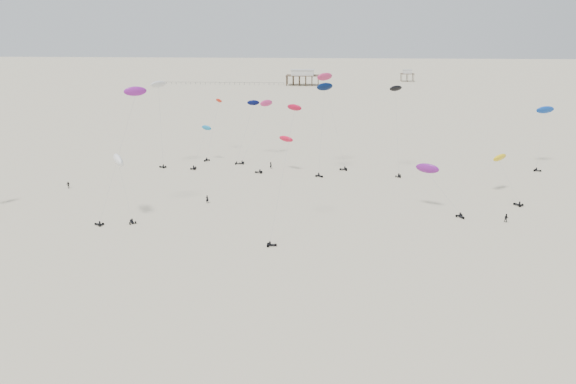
# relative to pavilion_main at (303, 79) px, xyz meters

# --- Properties ---
(ground_plane) EXTENTS (900.00, 900.00, 0.00)m
(ground_plane) POSITION_rel_pavilion_main_xyz_m (10.00, -150.00, -4.22)
(ground_plane) COLOR beige
(pavilion_main) EXTENTS (21.00, 13.00, 9.80)m
(pavilion_main) POSITION_rel_pavilion_main_xyz_m (0.00, 0.00, 0.00)
(pavilion_main) COLOR brown
(pavilion_main) RESTS_ON ground
(pavilion_small) EXTENTS (9.00, 7.00, 8.00)m
(pavilion_small) POSITION_rel_pavilion_main_xyz_m (70.00, 30.00, -0.74)
(pavilion_small) COLOR brown
(pavilion_small) RESTS_ON ground
(pier_fence) EXTENTS (80.20, 0.20, 1.50)m
(pier_fence) POSITION_rel_pavilion_main_xyz_m (-52.00, -0.00, -3.45)
(pier_fence) COLOR black
(pier_fence) RESTS_ON ground
(rig_1) EXTENTS (4.48, 9.16, 22.81)m
(rig_1) POSITION_rel_pavilion_main_xyz_m (34.78, -219.27, 10.51)
(rig_1) COLOR black
(rig_1) RESTS_ON ground
(rig_3) EXTENTS (4.16, 16.07, 19.57)m
(rig_3) POSITION_rel_pavilion_main_xyz_m (-16.39, -202.30, 4.65)
(rig_3) COLOR black
(rig_3) RESTS_ON ground
(rig_4) EXTENTS (10.04, 8.99, 11.24)m
(rig_4) POSITION_rel_pavilion_main_xyz_m (39.43, -249.67, 2.91)
(rig_4) COLOR black
(rig_4) RESTS_ON ground
(rig_5) EXTENTS (4.35, 13.41, 13.44)m
(rig_5) POSITION_rel_pavilion_main_xyz_m (-17.74, -213.29, 1.38)
(rig_5) COLOR black
(rig_5) RESTS_ON ground
(rig_6) EXTENTS (4.92, 7.38, 23.63)m
(rig_6) POSITION_rel_pavilion_main_xyz_m (16.02, -221.46, 13.27)
(rig_6) COLOR black
(rig_6) RESTS_ON ground
(rig_7) EXTENTS (6.00, 13.32, 24.66)m
(rig_7) POSITION_rel_pavilion_main_xyz_m (9.75, -265.50, 9.62)
(rig_7) COLOR black
(rig_7) RESTS_ON ground
(rig_8) EXTENTS (5.50, 14.26, 12.61)m
(rig_8) POSITION_rel_pavilion_main_xyz_m (57.18, -237.22, 2.32)
(rig_8) COLOR black
(rig_8) RESTS_ON ground
(rig_9) EXTENTS (8.91, 13.23, 26.64)m
(rig_9) POSITION_rel_pavilion_main_xyz_m (-22.24, -255.43, 16.01)
(rig_9) COLOR black
(rig_9) RESTS_ON ground
(rig_10) EXTENTS (6.00, 12.52, 18.53)m
(rig_10) POSITION_rel_pavilion_main_xyz_m (-5.42, -204.68, 7.49)
(rig_10) COLOR black
(rig_10) RESTS_ON ground
(rig_11) EXTENTS (10.40, 5.64, 10.68)m
(rig_11) POSITION_rel_pavilion_main_xyz_m (4.76, -219.92, 2.62)
(rig_11) COLOR black
(rig_11) RESTS_ON ground
(rig_12) EXTENTS (4.56, 5.73, 23.47)m
(rig_12) POSITION_rel_pavilion_main_xyz_m (-27.85, -216.45, 13.73)
(rig_12) COLOR black
(rig_12) RESTS_ON ground
(rig_13) EXTENTS (7.21, 11.25, 17.16)m
(rig_13) POSITION_rel_pavilion_main_xyz_m (75.67, -207.64, 8.92)
(rig_13) COLOR black
(rig_13) RESTS_ON ground
(rig_14) EXTENTS (6.60, 7.97, 13.24)m
(rig_14) POSITION_rel_pavilion_main_xyz_m (-23.49, -259.08, 6.25)
(rig_14) COLOR black
(rig_14) RESTS_ON ground
(rig_15) EXTENTS (8.68, 13.80, 18.57)m
(rig_15) POSITION_rel_pavilion_main_xyz_m (-2.04, -203.93, 8.10)
(rig_15) COLOR black
(rig_15) RESTS_ON ground
(rig_16) EXTENTS (9.30, 7.16, 25.58)m
(rig_16) POSITION_rel_pavilion_main_xyz_m (17.26, -214.23, 15.21)
(rig_16) COLOR black
(rig_16) RESTS_ON ground
(spectator_0) EXTENTS (0.85, 0.67, 2.09)m
(spectator_0) POSITION_rel_pavilion_main_xyz_m (-8.72, -248.45, -4.22)
(spectator_0) COLOR black
(spectator_0) RESTS_ON ground
(spectator_1) EXTENTS (1.09, 0.73, 2.09)m
(spectator_1) POSITION_rel_pavilion_main_xyz_m (52.80, -256.43, -4.22)
(spectator_1) COLOR black
(spectator_1) RESTS_ON ground
(spectator_2) EXTENTS (1.13, 0.62, 1.91)m
(spectator_2) POSITION_rel_pavilion_main_xyz_m (-44.24, -239.46, -4.22)
(spectator_2) COLOR black
(spectator_2) RESTS_ON ground
(spectator_3) EXTENTS (0.94, 0.89, 2.13)m
(spectator_3) POSITION_rel_pavilion_main_xyz_m (1.98, -216.78, -4.22)
(spectator_3) COLOR black
(spectator_3) RESTS_ON ground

